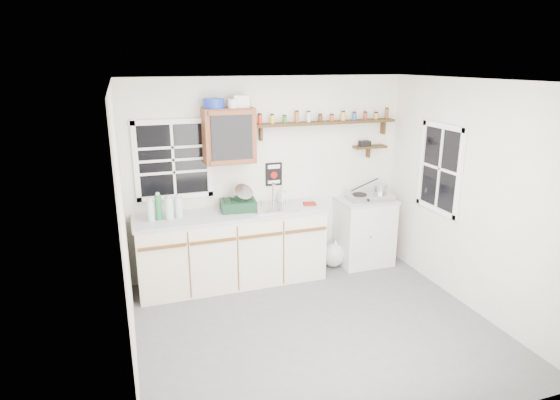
{
  "coord_description": "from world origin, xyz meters",
  "views": [
    {
      "loc": [
        -1.74,
        -3.96,
        2.67
      ],
      "look_at": [
        -0.22,
        0.55,
        1.25
      ],
      "focal_mm": 30.0,
      "sensor_mm": 36.0,
      "label": 1
    }
  ],
  "objects_px": {
    "spice_shelf": "(326,122)",
    "upper_cabinet": "(229,136)",
    "right_cabinet": "(364,231)",
    "main_cabinet": "(232,248)",
    "hotplate": "(370,196)",
    "dish_rack": "(239,202)"
  },
  "relations": [
    {
      "from": "spice_shelf",
      "to": "upper_cabinet",
      "type": "bearing_deg",
      "value": -176.89
    },
    {
      "from": "right_cabinet",
      "to": "spice_shelf",
      "type": "xyz_separation_m",
      "value": [
        -0.53,
        0.19,
        1.47
      ]
    },
    {
      "from": "upper_cabinet",
      "to": "spice_shelf",
      "type": "distance_m",
      "value": 1.28
    },
    {
      "from": "main_cabinet",
      "to": "right_cabinet",
      "type": "height_order",
      "value": "main_cabinet"
    },
    {
      "from": "main_cabinet",
      "to": "hotplate",
      "type": "relative_size",
      "value": 3.65
    },
    {
      "from": "main_cabinet",
      "to": "upper_cabinet",
      "type": "distance_m",
      "value": 1.37
    },
    {
      "from": "upper_cabinet",
      "to": "hotplate",
      "type": "xyz_separation_m",
      "value": [
        1.85,
        -0.14,
        -0.88
      ]
    },
    {
      "from": "spice_shelf",
      "to": "hotplate",
      "type": "height_order",
      "value": "spice_shelf"
    },
    {
      "from": "main_cabinet",
      "to": "spice_shelf",
      "type": "bearing_deg",
      "value": 9.25
    },
    {
      "from": "right_cabinet",
      "to": "upper_cabinet",
      "type": "xyz_separation_m",
      "value": [
        -1.8,
        0.12,
        1.37
      ]
    },
    {
      "from": "spice_shelf",
      "to": "hotplate",
      "type": "relative_size",
      "value": 3.02
    },
    {
      "from": "right_cabinet",
      "to": "dish_rack",
      "type": "relative_size",
      "value": 2.0
    },
    {
      "from": "main_cabinet",
      "to": "hotplate",
      "type": "xyz_separation_m",
      "value": [
        1.88,
        0.01,
        0.49
      ]
    },
    {
      "from": "main_cabinet",
      "to": "dish_rack",
      "type": "relative_size",
      "value": 5.09
    },
    {
      "from": "spice_shelf",
      "to": "dish_rack",
      "type": "height_order",
      "value": "spice_shelf"
    },
    {
      "from": "dish_rack",
      "to": "hotplate",
      "type": "distance_m",
      "value": 1.76
    },
    {
      "from": "main_cabinet",
      "to": "upper_cabinet",
      "type": "height_order",
      "value": "upper_cabinet"
    },
    {
      "from": "right_cabinet",
      "to": "hotplate",
      "type": "height_order",
      "value": "hotplate"
    },
    {
      "from": "right_cabinet",
      "to": "spice_shelf",
      "type": "bearing_deg",
      "value": 160.42
    },
    {
      "from": "dish_rack",
      "to": "hotplate",
      "type": "xyz_separation_m",
      "value": [
        1.76,
        -0.06,
        -0.07
      ]
    },
    {
      "from": "spice_shelf",
      "to": "hotplate",
      "type": "distance_m",
      "value": 1.16
    },
    {
      "from": "main_cabinet",
      "to": "right_cabinet",
      "type": "xyz_separation_m",
      "value": [
        1.83,
        0.03,
        -0.01
      ]
    }
  ]
}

